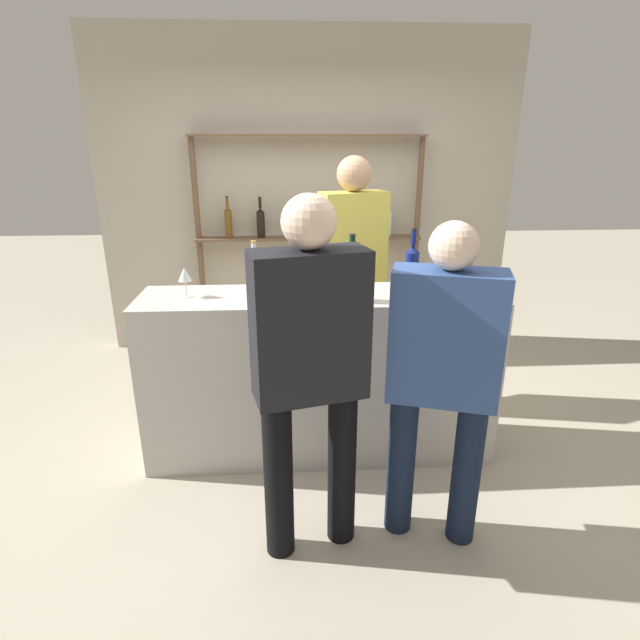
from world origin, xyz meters
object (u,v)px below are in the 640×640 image
(counter_bottle_1, at_px, (466,269))
(cork_jar, at_px, (316,283))
(wine_glass, at_px, (185,275))
(server_behind_counter, at_px, (352,264))
(customer_center, at_px, (310,361))
(counter_bottle_3, at_px, (412,266))
(counter_bottle_0, at_px, (352,275))
(counter_bottle_2, at_px, (255,273))
(customer_right, at_px, (442,370))

(counter_bottle_1, distance_m, cork_jar, 0.88)
(counter_bottle_1, xyz_separation_m, wine_glass, (-1.63, 0.00, -0.01))
(server_behind_counter, bearing_deg, customer_center, -30.38)
(wine_glass, bearing_deg, counter_bottle_3, 4.40)
(counter_bottle_0, relative_size, customer_center, 0.22)
(wine_glass, height_order, server_behind_counter, server_behind_counter)
(counter_bottle_1, relative_size, server_behind_counter, 0.20)
(counter_bottle_3, distance_m, customer_center, 1.15)
(counter_bottle_3, relative_size, wine_glass, 2.11)
(counter_bottle_2, bearing_deg, cork_jar, -6.77)
(wine_glass, bearing_deg, cork_jar, 0.01)
(server_behind_counter, bearing_deg, counter_bottle_1, 24.60)
(customer_right, height_order, customer_center, customer_center)
(counter_bottle_0, xyz_separation_m, counter_bottle_2, (-0.54, 0.18, -0.03))
(counter_bottle_2, height_order, customer_center, customer_center)
(counter_bottle_3, bearing_deg, cork_jar, -170.05)
(counter_bottle_0, height_order, customer_right, customer_right)
(counter_bottle_0, distance_m, server_behind_counter, 0.82)
(counter_bottle_2, height_order, counter_bottle_3, counter_bottle_3)
(customer_right, xyz_separation_m, customer_center, (-0.60, -0.04, 0.08))
(server_behind_counter, bearing_deg, wine_glass, -73.99)
(counter_bottle_2, bearing_deg, customer_right, -42.72)
(counter_bottle_0, distance_m, counter_bottle_1, 0.70)
(counter_bottle_2, relative_size, customer_center, 0.18)
(counter_bottle_2, relative_size, customer_right, 0.20)
(wine_glass, xyz_separation_m, customer_center, (0.68, -0.82, -0.18))
(counter_bottle_1, bearing_deg, customer_right, -113.97)
(counter_bottle_2, height_order, server_behind_counter, server_behind_counter)
(customer_right, bearing_deg, counter_bottle_1, -7.01)
(counter_bottle_0, bearing_deg, customer_right, -61.78)
(server_behind_counter, bearing_deg, cork_jar, -40.30)
(counter_bottle_1, bearing_deg, wine_glass, 179.97)
(counter_bottle_0, xyz_separation_m, wine_glass, (-0.94, 0.14, -0.02))
(counter_bottle_0, height_order, server_behind_counter, server_behind_counter)
(counter_bottle_0, xyz_separation_m, server_behind_counter, (0.10, 0.81, -0.13))
(counter_bottle_1, distance_m, customer_center, 1.27)
(counter_bottle_1, bearing_deg, cork_jar, 179.93)
(server_behind_counter, distance_m, customer_right, 1.47)
(customer_right, bearing_deg, server_behind_counter, 26.44)
(counter_bottle_3, bearing_deg, counter_bottle_0, -148.77)
(customer_center, bearing_deg, counter_bottle_1, -63.08)
(counter_bottle_1, height_order, customer_center, customer_center)
(counter_bottle_1, bearing_deg, counter_bottle_0, -168.85)
(wine_glass, bearing_deg, counter_bottle_0, -8.30)
(counter_bottle_2, bearing_deg, wine_glass, -173.88)
(counter_bottle_1, bearing_deg, server_behind_counter, 131.27)
(cork_jar, distance_m, server_behind_counter, 0.73)
(wine_glass, relative_size, cork_jar, 1.27)
(counter_bottle_0, bearing_deg, counter_bottle_3, 31.23)
(counter_bottle_2, xyz_separation_m, customer_right, (0.89, -0.82, -0.25))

